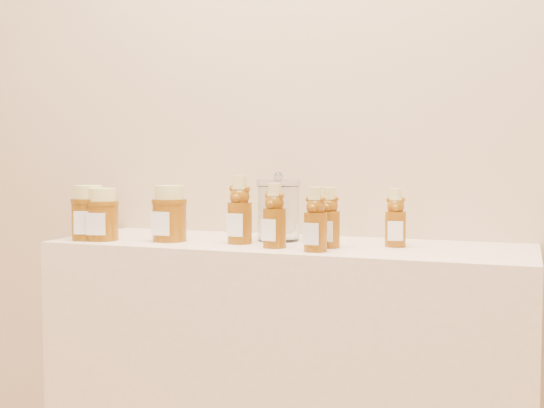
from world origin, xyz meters
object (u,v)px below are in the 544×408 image
at_px(bear_bottle_front_left, 275,211).
at_px(glass_canister, 278,207).
at_px(bear_bottle_back_left, 240,205).
at_px(honey_jar_left, 102,214).

distance_m(bear_bottle_front_left, glass_canister, 0.14).
relative_size(bear_bottle_back_left, bear_bottle_front_left, 1.11).
relative_size(bear_bottle_back_left, glass_canister, 1.11).
distance_m(bear_bottle_back_left, honey_jar_left, 0.37).
bearing_deg(bear_bottle_front_left, bear_bottle_back_left, 167.72).
bearing_deg(bear_bottle_back_left, bear_bottle_front_left, -22.05).
relative_size(bear_bottle_front_left, honey_jar_left, 1.28).
relative_size(bear_bottle_front_left, glass_canister, 1.00).
xyz_separation_m(honey_jar_left, glass_canister, (0.43, 0.15, 0.02)).
height_order(bear_bottle_back_left, honey_jar_left, bear_bottle_back_left).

